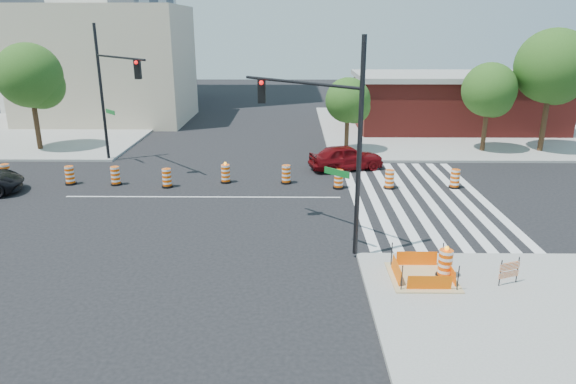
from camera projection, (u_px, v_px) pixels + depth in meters
name	position (u px, v px, depth m)	size (l,w,h in m)	color
ground	(203.00, 197.00, 26.13)	(120.00, 120.00, 0.00)	black
sidewalk_ne	(453.00, 129.00, 43.05)	(22.00, 22.00, 0.15)	gray
sidewalk_nw	(27.00, 128.00, 43.40)	(22.00, 22.00, 0.15)	gray
crosswalk_east	(418.00, 198.00, 26.02)	(6.75, 13.50, 0.01)	silver
lane_centerline	(203.00, 197.00, 26.13)	(14.00, 0.12, 0.01)	silver
excavation_pit	(422.00, 276.00, 17.41)	(2.20, 2.20, 0.90)	tan
brick_storefront	(455.00, 102.00, 42.36)	(16.50, 8.50, 4.60)	maroon
beige_midrise	(107.00, 65.00, 45.62)	(14.00, 10.00, 10.00)	#C4B296
red_coupe	(346.00, 157.00, 30.90)	(1.80, 4.47, 1.52)	#5D080B
signal_pole_se	(324.00, 124.00, 18.97)	(4.41, 4.24, 7.90)	black
signal_pole_nw	(112.00, 83.00, 30.39)	(4.33, 4.77, 8.33)	black
pit_drum	(445.00, 264.00, 17.34)	(0.58, 0.58, 1.15)	black
barricade	(509.00, 270.00, 16.86)	(0.75, 0.31, 0.93)	#E84F04
tree_north_b	(31.00, 79.00, 34.35)	(4.29, 4.29, 7.29)	#382314
tree_north_c	(348.00, 103.00, 34.14)	(3.06, 3.00, 5.10)	#382314
tree_north_d	(489.00, 93.00, 34.09)	(3.57, 3.56, 6.06)	#382314
tree_north_e	(553.00, 70.00, 33.61)	(4.84, 4.84, 8.23)	#382314
median_drum_0	(6.00, 174.00, 28.48)	(0.60, 0.60, 1.02)	black
median_drum_1	(70.00, 176.00, 28.08)	(0.60, 0.60, 1.02)	black
median_drum_2	(116.00, 176.00, 27.98)	(0.60, 0.60, 1.02)	black
median_drum_3	(167.00, 179.00, 27.58)	(0.60, 0.60, 1.02)	black
median_drum_4	(226.00, 174.00, 28.38)	(0.60, 0.60, 1.18)	black
median_drum_5	(286.00, 175.00, 28.27)	(0.60, 0.60, 1.02)	black
median_drum_6	(339.00, 180.00, 27.38)	(0.60, 0.60, 1.02)	black
median_drum_7	(389.00, 180.00, 27.34)	(0.60, 0.60, 1.02)	black
median_drum_8	(455.00, 179.00, 27.43)	(0.60, 0.60, 1.02)	black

